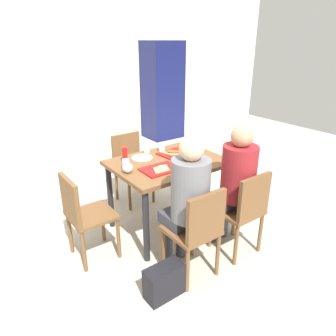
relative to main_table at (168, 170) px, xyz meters
name	(u,v)px	position (x,y,z in m)	size (l,w,h in m)	color
ground_plane	(168,226)	(0.00, 0.00, -0.68)	(10.00, 10.00, 0.02)	#B2AD9E
back_wall	(58,72)	(0.00, 3.20, 0.73)	(10.00, 0.10, 2.80)	silver
main_table	(168,170)	(0.00, 0.00, 0.00)	(1.14, 0.85, 0.78)	brown
chair_near_left	(197,228)	(-0.28, -0.81, -0.17)	(0.40, 0.40, 0.85)	brown
chair_near_right	(244,208)	(0.28, -0.81, -0.17)	(0.40, 0.40, 0.85)	brown
chair_far_side	(130,163)	(0.00, 0.81, -0.17)	(0.40, 0.40, 0.85)	brown
chair_left_end	(82,212)	(-0.95, 0.00, -0.17)	(0.40, 0.40, 0.85)	brown
person_in_red	(187,195)	(-0.28, -0.67, 0.08)	(0.32, 0.42, 1.26)	#383842
person_in_brown_jacket	(235,179)	(0.28, -0.67, 0.08)	(0.32, 0.42, 1.26)	#383842
tray_red_near	(160,169)	(-0.20, -0.15, 0.11)	(0.36, 0.26, 0.02)	#B21414
tray_red_far	(176,153)	(0.20, 0.13, 0.11)	(0.36, 0.26, 0.02)	#B21414
paper_plate_center	(142,158)	(-0.17, 0.23, 0.11)	(0.22, 0.22, 0.01)	white
paper_plate_near_edge	(195,164)	(0.17, -0.23, 0.11)	(0.22, 0.22, 0.01)	white
pizza_slice_a	(161,168)	(-0.20, -0.16, 0.13)	(0.21, 0.20, 0.02)	#DBAD60
pizza_slice_b	(173,152)	(0.17, 0.14, 0.13)	(0.25, 0.26, 0.02)	#C68C47
plastic_cup_a	(147,148)	(-0.03, 0.36, 0.15)	(0.07, 0.07, 0.10)	white
plastic_cup_b	(193,167)	(0.03, -0.36, 0.15)	(0.07, 0.07, 0.10)	white
plastic_cup_c	(126,164)	(-0.45, 0.06, 0.15)	(0.07, 0.07, 0.10)	white
plastic_cup_d	(162,147)	(0.11, 0.27, 0.15)	(0.07, 0.07, 0.10)	white
soda_can	(202,146)	(0.48, 0.02, 0.16)	(0.07, 0.07, 0.12)	#B7BCC6
condiment_bottle	(125,155)	(-0.37, 0.23, 0.18)	(0.06, 0.06, 0.16)	red
foil_bundle	(128,168)	(-0.48, -0.02, 0.15)	(0.10, 0.10, 0.10)	silver
handbag	(164,282)	(-0.63, -0.82, -0.53)	(0.32, 0.16, 0.28)	black
drink_fridge	(162,91)	(1.93, 2.85, 0.28)	(0.70, 0.60, 1.90)	#14194C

